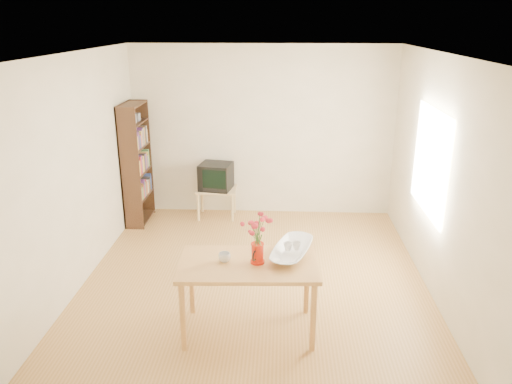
# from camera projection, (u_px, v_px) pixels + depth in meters

# --- Properties ---
(room) EXTENTS (4.50, 4.50, 4.50)m
(room) POSITION_uv_depth(u_px,v_px,m) (257.00, 175.00, 5.51)
(room) COLOR #A4743A
(room) RESTS_ON ground
(table) EXTENTS (1.35, 0.81, 0.75)m
(table) POSITION_uv_depth(u_px,v_px,m) (249.00, 271.00, 4.76)
(table) COLOR #BA7F3F
(table) RESTS_ON ground
(tv_stand) EXTENTS (0.60, 0.45, 0.46)m
(tv_stand) POSITION_uv_depth(u_px,v_px,m) (216.00, 193.00, 7.70)
(tv_stand) COLOR tan
(tv_stand) RESTS_ON ground
(bookshelf) EXTENTS (0.28, 0.70, 1.80)m
(bookshelf) POSITION_uv_depth(u_px,v_px,m) (137.00, 168.00, 7.40)
(bookshelf) COLOR black
(bookshelf) RESTS_ON ground
(pitcher) EXTENTS (0.13, 0.21, 0.20)m
(pitcher) POSITION_uv_depth(u_px,v_px,m) (257.00, 254.00, 4.69)
(pitcher) COLOR red
(pitcher) RESTS_ON table
(flowers) EXTENTS (0.23, 0.23, 0.32)m
(flowers) POSITION_uv_depth(u_px,v_px,m) (258.00, 228.00, 4.61)
(flowers) COLOR #F5394F
(flowers) RESTS_ON pitcher
(mug) EXTENTS (0.13, 0.13, 0.09)m
(mug) POSITION_uv_depth(u_px,v_px,m) (225.00, 257.00, 4.73)
(mug) COLOR white
(mug) RESTS_ON table
(bowl) EXTENTS (0.61, 0.61, 0.46)m
(bowl) POSITION_uv_depth(u_px,v_px,m) (292.00, 232.00, 4.82)
(bowl) COLOR white
(bowl) RESTS_ON table
(teacup_a) EXTENTS (0.10, 0.10, 0.07)m
(teacup_a) POSITION_uv_depth(u_px,v_px,m) (288.00, 236.00, 4.84)
(teacup_a) COLOR white
(teacup_a) RESTS_ON bowl
(teacup_b) EXTENTS (0.10, 0.10, 0.07)m
(teacup_b) POSITION_uv_depth(u_px,v_px,m) (297.00, 236.00, 4.86)
(teacup_b) COLOR white
(teacup_b) RESTS_ON bowl
(television) EXTENTS (0.53, 0.50, 0.40)m
(television) POSITION_uv_depth(u_px,v_px,m) (216.00, 176.00, 7.62)
(television) COLOR black
(television) RESTS_ON tv_stand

